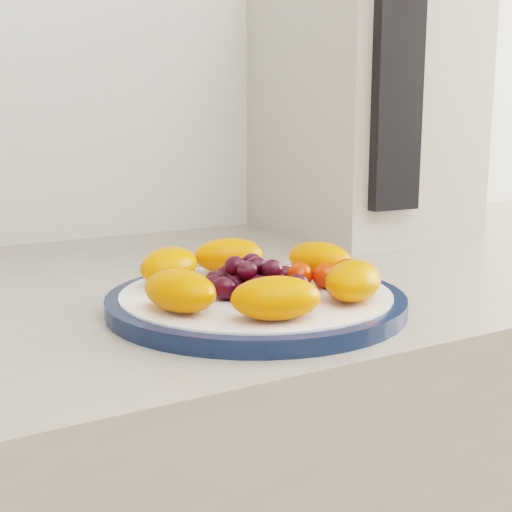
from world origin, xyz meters
TOP-DOWN VIEW (x-y plane):
  - plate_rim at (-0.09, 1.06)m, footprint 0.27×0.27m
  - plate_face at (-0.09, 1.06)m, footprint 0.24×0.24m
  - appliance_body at (0.26, 1.36)m, footprint 0.24×0.32m
  - appliance_panel at (0.19, 1.20)m, footprint 0.07×0.03m
  - fruit_plate at (-0.09, 1.05)m, footprint 0.23×0.23m

SIDE VIEW (x-z plane):
  - plate_rim at x=-0.09m, z-range 0.90..0.91m
  - plate_face at x=-0.09m, z-range 0.90..0.92m
  - fruit_plate at x=-0.09m, z-range 0.92..0.95m
  - appliance_body at x=0.26m, z-range 0.90..1.29m
  - appliance_panel at x=0.19m, z-range 0.96..1.25m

